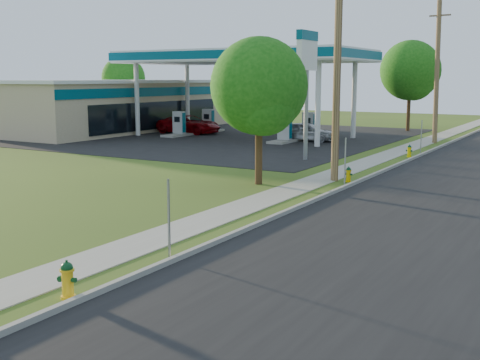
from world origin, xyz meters
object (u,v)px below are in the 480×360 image
at_px(tree_back, 124,80).
at_px(car_silver, 307,132).
at_px(tree_verge, 260,90).
at_px(hydrant_near, 67,280).
at_px(fuel_pump_se, 309,128).
at_px(hydrant_mid, 348,174).
at_px(fuel_pump_ne, 285,132).
at_px(car_red, 189,124).
at_px(price_pylon, 307,58).
at_px(utility_pole_far, 437,72).
at_px(hydrant_far, 409,151).
at_px(utility_pole_mid, 337,64).
at_px(fuel_pump_nw, 179,127).
at_px(tree_lot, 411,73).
at_px(fuel_pump_sw, 208,123).

height_order(tree_back, car_silver, tree_back).
relative_size(tree_verge, hydrant_near, 7.58).
xyz_separation_m(fuel_pump_se, hydrant_mid, (9.52, -16.96, -0.39)).
height_order(fuel_pump_ne, car_red, fuel_pump_ne).
bearing_deg(tree_back, price_pylon, -31.38).
height_order(tree_back, hydrant_near, tree_back).
height_order(utility_pole_far, hydrant_far, utility_pole_far).
bearing_deg(utility_pole_mid, car_silver, 118.61).
bearing_deg(car_silver, fuel_pump_se, 16.10).
height_order(fuel_pump_se, hydrant_near, fuel_pump_se).
relative_size(fuel_pump_ne, hydrant_near, 3.99).
relative_size(fuel_pump_nw, car_silver, 0.80).
height_order(fuel_pump_nw, car_red, fuel_pump_nw).
bearing_deg(hydrant_near, price_pylon, 102.13).
bearing_deg(tree_back, car_silver, -18.35).
relative_size(tree_lot, hydrant_near, 9.37).
distance_m(utility_pole_far, fuel_pump_ne, 10.99).
bearing_deg(utility_pole_mid, hydrant_near, -87.43).
bearing_deg(fuel_pump_nw, price_pylon, -28.18).
height_order(hydrant_near, hydrant_far, hydrant_near).
relative_size(tree_verge, hydrant_mid, 9.05).
bearing_deg(tree_verge, car_red, 132.56).
distance_m(hydrant_near, hydrant_mid, 16.01).
bearing_deg(price_pylon, fuel_pump_sw, 140.60).
distance_m(fuel_pump_se, hydrant_near, 34.35).
bearing_deg(hydrant_mid, hydrant_near, -89.67).
relative_size(hydrant_near, car_red, 0.15).
bearing_deg(car_silver, fuel_pump_ne, 143.92).
relative_size(fuel_pump_ne, tree_lot, 0.43).
distance_m(tree_back, car_silver, 25.28).
bearing_deg(fuel_pump_sw, hydrant_near, -60.55).
xyz_separation_m(price_pylon, hydrant_mid, (4.52, -5.46, -5.10)).
xyz_separation_m(utility_pole_mid, utility_pole_far, (0.00, 18.00, -0.15)).
bearing_deg(hydrant_far, fuel_pump_sw, 158.16).
distance_m(tree_verge, car_silver, 18.23).
relative_size(utility_pole_mid, fuel_pump_sw, 3.06).
xyz_separation_m(utility_pole_far, fuel_pump_nw, (-17.90, -5.00, -4.08)).
relative_size(utility_pole_mid, fuel_pump_se, 3.06).
bearing_deg(hydrant_mid, fuel_pump_ne, 126.30).
relative_size(fuel_pump_sw, hydrant_near, 3.99).
bearing_deg(hydrant_far, hydrant_near, -89.80).
distance_m(fuel_pump_ne, fuel_pump_se, 4.00).
xyz_separation_m(fuel_pump_ne, tree_verge, (6.57, -15.45, 3.19)).
bearing_deg(tree_back, hydrant_mid, -34.75).
height_order(utility_pole_mid, tree_lot, utility_pole_mid).
bearing_deg(hydrant_far, car_silver, 149.72).
relative_size(price_pylon, tree_back, 1.04).
xyz_separation_m(tree_verge, car_silver, (-5.62, 17.03, -3.23)).
bearing_deg(tree_back, car_red, -28.88).
relative_size(utility_pole_far, hydrant_near, 11.85).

